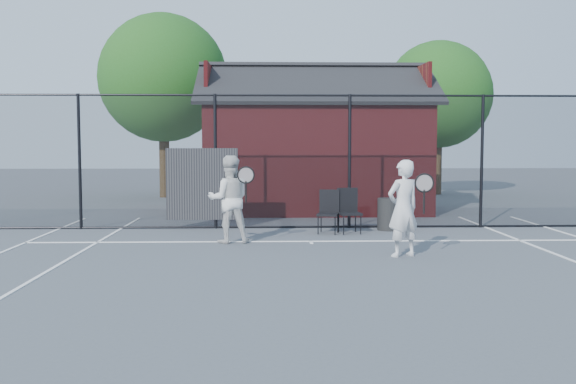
{
  "coord_description": "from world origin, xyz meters",
  "views": [
    {
      "loc": [
        -0.82,
        -9.33,
        1.9
      ],
      "look_at": [
        -0.5,
        1.25,
        1.1
      ],
      "focal_mm": 40.0,
      "sensor_mm": 36.0,
      "label": 1
    }
  ],
  "objects_px": {
    "chair_left": "(328,212)",
    "chair_right": "(350,211)",
    "clubhouse": "(314,154)",
    "player_back": "(229,199)",
    "player_front": "(403,208)",
    "waste_bin": "(388,214)"
  },
  "relations": [
    {
      "from": "clubhouse",
      "to": "waste_bin",
      "type": "height_order",
      "value": "clubhouse"
    },
    {
      "from": "player_front",
      "to": "waste_bin",
      "type": "distance_m",
      "value": 3.35
    },
    {
      "from": "clubhouse",
      "to": "player_front",
      "type": "bearing_deg",
      "value": -83.04
    },
    {
      "from": "player_front",
      "to": "player_back",
      "type": "relative_size",
      "value": 0.97
    },
    {
      "from": "player_front",
      "to": "waste_bin",
      "type": "bearing_deg",
      "value": 83.52
    },
    {
      "from": "clubhouse",
      "to": "chair_left",
      "type": "height_order",
      "value": "clubhouse"
    },
    {
      "from": "player_front",
      "to": "chair_right",
      "type": "bearing_deg",
      "value": 100.95
    },
    {
      "from": "clubhouse",
      "to": "player_back",
      "type": "height_order",
      "value": "clubhouse"
    },
    {
      "from": "player_front",
      "to": "chair_left",
      "type": "distance_m",
      "value": 3.0
    },
    {
      "from": "player_back",
      "to": "chair_left",
      "type": "bearing_deg",
      "value": 30.38
    },
    {
      "from": "chair_left",
      "to": "chair_right",
      "type": "bearing_deg",
      "value": 14.83
    },
    {
      "from": "chair_left",
      "to": "waste_bin",
      "type": "height_order",
      "value": "chair_left"
    },
    {
      "from": "player_back",
      "to": "chair_right",
      "type": "distance_m",
      "value": 2.77
    },
    {
      "from": "clubhouse",
      "to": "player_back",
      "type": "bearing_deg",
      "value": -108.84
    },
    {
      "from": "player_back",
      "to": "chair_right",
      "type": "relative_size",
      "value": 1.79
    },
    {
      "from": "player_back",
      "to": "chair_right",
      "type": "xyz_separation_m",
      "value": [
        2.47,
        1.18,
        -0.37
      ]
    },
    {
      "from": "player_back",
      "to": "waste_bin",
      "type": "distance_m",
      "value": 3.82
    },
    {
      "from": "chair_left",
      "to": "chair_right",
      "type": "distance_m",
      "value": 0.46
    },
    {
      "from": "player_back",
      "to": "waste_bin",
      "type": "relative_size",
      "value": 2.38
    },
    {
      "from": "player_front",
      "to": "chair_right",
      "type": "relative_size",
      "value": 1.74
    },
    {
      "from": "player_front",
      "to": "chair_left",
      "type": "relative_size",
      "value": 1.82
    },
    {
      "from": "chair_left",
      "to": "chair_right",
      "type": "xyz_separation_m",
      "value": [
        0.46,
        0.0,
        0.02
      ]
    }
  ]
}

